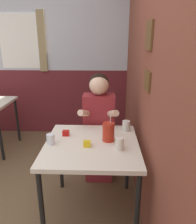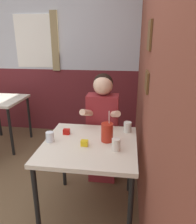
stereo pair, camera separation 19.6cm
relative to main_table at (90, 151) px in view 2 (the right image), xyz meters
The scene contains 11 objects.
brick_wall_right 1.14m from the main_table, 56.86° to the left, with size 0.08×4.26×2.70m.
back_wall 2.23m from the main_table, 115.07° to the left, with size 5.70×0.09×2.70m.
main_table is the anchor object (origin of this frame).
background_table 1.98m from the main_table, 142.07° to the left, with size 0.63×0.67×0.74m.
person_seated 0.56m from the main_table, 85.08° to the left, with size 0.42×0.41×1.26m.
cocktail_pitcher 0.22m from the main_table, 21.97° to the left, with size 0.11×0.11×0.28m.
glass_near_pitcher 0.37m from the main_table, behind, with size 0.07×0.07×0.09m.
glass_center 0.45m from the main_table, 41.39° to the left, with size 0.07×0.07×0.10m.
glass_far_side 0.28m from the main_table, 22.83° to the right, with size 0.07×0.07×0.10m.
condiment_ketchup 0.31m from the main_table, 149.11° to the left, with size 0.06×0.04×0.05m.
condiment_mustard 0.12m from the main_table, 120.63° to the right, with size 0.06×0.04×0.05m.
Camera 2 is at (1.19, -1.31, 1.61)m, focal length 35.00 mm.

